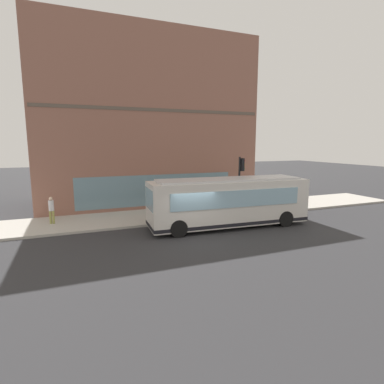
{
  "coord_description": "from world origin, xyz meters",
  "views": [
    {
      "loc": [
        -15.69,
        6.2,
        5.19
      ],
      "look_at": [
        2.75,
        -1.12,
        2.02
      ],
      "focal_mm": 28.41,
      "sensor_mm": 36.0,
      "label": 1
    }
  ],
  "objects_px": {
    "pedestrian_near_building_entrance": "(201,199)",
    "pedestrian_near_hydrant": "(211,198)",
    "pedestrian_by_light_pole": "(51,208)",
    "city_bus_nearside": "(228,202)",
    "pedestrian_walking_along_curb": "(234,193)",
    "traffic_light_near_corner": "(241,174)",
    "fire_hydrant": "(227,207)",
    "newspaper_vending_box": "(225,202)"
  },
  "relations": [
    {
      "from": "pedestrian_near_building_entrance",
      "to": "pedestrian_near_hydrant",
      "type": "xyz_separation_m",
      "value": [
        0.08,
        -0.86,
        -0.07
      ]
    },
    {
      "from": "pedestrian_by_light_pole",
      "to": "pedestrian_near_building_entrance",
      "type": "distance_m",
      "value": 10.12
    },
    {
      "from": "city_bus_nearside",
      "to": "pedestrian_walking_along_curb",
      "type": "bearing_deg",
      "value": -32.92
    },
    {
      "from": "pedestrian_by_light_pole",
      "to": "pedestrian_near_hydrant",
      "type": "relative_size",
      "value": 1.04
    },
    {
      "from": "traffic_light_near_corner",
      "to": "pedestrian_near_building_entrance",
      "type": "height_order",
      "value": "traffic_light_near_corner"
    },
    {
      "from": "pedestrian_near_hydrant",
      "to": "pedestrian_near_building_entrance",
      "type": "bearing_deg",
      "value": 95.62
    },
    {
      "from": "fire_hydrant",
      "to": "city_bus_nearside",
      "type": "bearing_deg",
      "value": 152.56
    },
    {
      "from": "city_bus_nearside",
      "to": "pedestrian_near_building_entrance",
      "type": "distance_m",
      "value": 3.84
    },
    {
      "from": "city_bus_nearside",
      "to": "pedestrian_near_building_entrance",
      "type": "relative_size",
      "value": 5.77
    },
    {
      "from": "fire_hydrant",
      "to": "pedestrian_by_light_pole",
      "type": "relative_size",
      "value": 0.43
    },
    {
      "from": "traffic_light_near_corner",
      "to": "pedestrian_by_light_pole",
      "type": "relative_size",
      "value": 2.38
    },
    {
      "from": "city_bus_nearside",
      "to": "pedestrian_near_building_entrance",
      "type": "bearing_deg",
      "value": 3.47
    },
    {
      "from": "pedestrian_walking_along_curb",
      "to": "newspaper_vending_box",
      "type": "relative_size",
      "value": 1.9
    },
    {
      "from": "pedestrian_near_building_entrance",
      "to": "pedestrian_near_hydrant",
      "type": "bearing_deg",
      "value": -84.38
    },
    {
      "from": "pedestrian_near_hydrant",
      "to": "newspaper_vending_box",
      "type": "distance_m",
      "value": 1.61
    },
    {
      "from": "fire_hydrant",
      "to": "pedestrian_walking_along_curb",
      "type": "bearing_deg",
      "value": -41.11
    },
    {
      "from": "city_bus_nearside",
      "to": "fire_hydrant",
      "type": "bearing_deg",
      "value": -27.44
    },
    {
      "from": "city_bus_nearside",
      "to": "pedestrian_near_building_entrance",
      "type": "height_order",
      "value": "city_bus_nearside"
    },
    {
      "from": "fire_hydrant",
      "to": "pedestrian_by_light_pole",
      "type": "distance_m",
      "value": 12.11
    },
    {
      "from": "fire_hydrant",
      "to": "pedestrian_near_building_entrance",
      "type": "height_order",
      "value": "pedestrian_near_building_entrance"
    },
    {
      "from": "pedestrian_by_light_pole",
      "to": "pedestrian_near_building_entrance",
      "type": "relative_size",
      "value": 0.98
    },
    {
      "from": "pedestrian_by_light_pole",
      "to": "pedestrian_walking_along_curb",
      "type": "bearing_deg",
      "value": -86.06
    },
    {
      "from": "pedestrian_near_building_entrance",
      "to": "fire_hydrant",
      "type": "bearing_deg",
      "value": -104.4
    },
    {
      "from": "pedestrian_near_building_entrance",
      "to": "newspaper_vending_box",
      "type": "distance_m",
      "value": 2.44
    },
    {
      "from": "traffic_light_near_corner",
      "to": "fire_hydrant",
      "type": "height_order",
      "value": "traffic_light_near_corner"
    },
    {
      "from": "fire_hydrant",
      "to": "newspaper_vending_box",
      "type": "xyz_separation_m",
      "value": [
        1.09,
        -0.35,
        0.09
      ]
    },
    {
      "from": "fire_hydrant",
      "to": "pedestrian_walking_along_curb",
      "type": "relative_size",
      "value": 0.43
    },
    {
      "from": "pedestrian_walking_along_curb",
      "to": "newspaper_vending_box",
      "type": "height_order",
      "value": "pedestrian_walking_along_curb"
    },
    {
      "from": "city_bus_nearside",
      "to": "fire_hydrant",
      "type": "height_order",
      "value": "city_bus_nearside"
    },
    {
      "from": "pedestrian_by_light_pole",
      "to": "newspaper_vending_box",
      "type": "distance_m",
      "value": 12.42
    },
    {
      "from": "traffic_light_near_corner",
      "to": "city_bus_nearside",
      "type": "bearing_deg",
      "value": 135.83
    },
    {
      "from": "traffic_light_near_corner",
      "to": "pedestrian_walking_along_curb",
      "type": "xyz_separation_m",
      "value": [
        2.96,
        -1.19,
        -1.88
      ]
    },
    {
      "from": "newspaper_vending_box",
      "to": "traffic_light_near_corner",
      "type": "bearing_deg",
      "value": -177.2
    },
    {
      "from": "city_bus_nearside",
      "to": "pedestrian_by_light_pole",
      "type": "relative_size",
      "value": 5.88
    },
    {
      "from": "pedestrian_by_light_pole",
      "to": "newspaper_vending_box",
      "type": "relative_size",
      "value": 1.92
    },
    {
      "from": "pedestrian_walking_along_curb",
      "to": "pedestrian_near_hydrant",
      "type": "height_order",
      "value": "pedestrian_walking_along_curb"
    },
    {
      "from": "traffic_light_near_corner",
      "to": "newspaper_vending_box",
      "type": "height_order",
      "value": "traffic_light_near_corner"
    },
    {
      "from": "traffic_light_near_corner",
      "to": "pedestrian_walking_along_curb",
      "type": "relative_size",
      "value": 2.41
    },
    {
      "from": "traffic_light_near_corner",
      "to": "pedestrian_by_light_pole",
      "type": "bearing_deg",
      "value": 80.87
    },
    {
      "from": "traffic_light_near_corner",
      "to": "fire_hydrant",
      "type": "bearing_deg",
      "value": 23.06
    },
    {
      "from": "newspaper_vending_box",
      "to": "pedestrian_near_building_entrance",
      "type": "bearing_deg",
      "value": 104.45
    },
    {
      "from": "fire_hydrant",
      "to": "newspaper_vending_box",
      "type": "distance_m",
      "value": 1.15
    }
  ]
}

